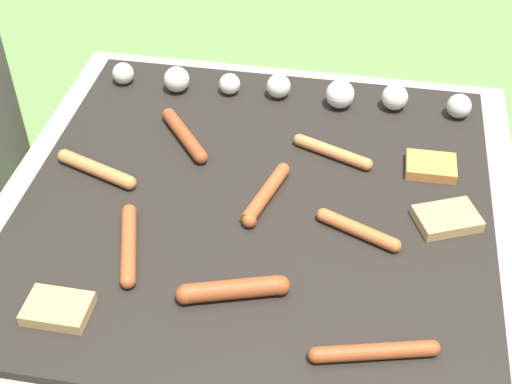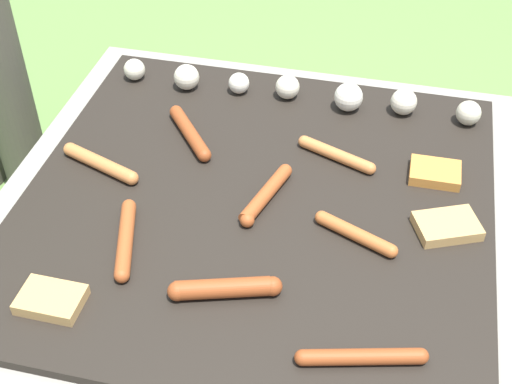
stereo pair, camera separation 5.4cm
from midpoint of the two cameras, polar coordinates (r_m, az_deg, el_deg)
The scene contains 14 objects.
ground_plane at distance 1.57m, azimuth 1.01°, elevation -11.03°, with size 14.00×14.00×0.00m, color #608442.
grill at distance 1.42m, azimuth 1.10°, elevation -6.43°, with size 0.95×0.95×0.38m.
sausage_mid_right at distance 1.22m, azimuth 9.23°, elevation -3.35°, with size 0.15×0.08×0.02m.
sausage_front_center at distance 1.06m, azimuth 9.94°, elevation -12.90°, with size 0.19×0.07×0.02m.
sausage_mid_left at distance 1.21m, azimuth -9.14°, elevation -3.77°, with size 0.07×0.18×0.03m.
sausage_back_right at distance 1.42m, azimuth -4.23°, elevation 4.74°, with size 0.12×0.15×0.03m.
sausage_front_right at distance 1.38m, azimuth 7.57°, elevation 2.96°, with size 0.16×0.08×0.02m.
sausage_back_center at distance 1.28m, azimuth 1.99°, elevation -0.21°, with size 0.07×0.17×0.03m.
sausage_front_left at distance 1.37m, azimuth -11.25°, elevation 2.25°, with size 0.17×0.08×0.03m.
sausage_back_left at distance 1.12m, azimuth -1.10°, elevation -7.77°, with size 0.17×0.08×0.03m.
bread_slice_right at distance 1.15m, azimuth -14.78°, elevation -8.36°, with size 0.10×0.07×0.02m.
bread_slice_left at distance 1.27m, azimuth 16.22°, elevation -2.55°, with size 0.13×0.11×0.02m.
bread_slice_center at distance 1.37m, azimuth 15.23°, elevation 1.47°, with size 0.09×0.07×0.02m.
mushroom_row at distance 1.52m, azimuth 4.76°, elevation 8.07°, with size 0.77×0.07×0.06m.
Camera 2 is at (0.22, -0.92, 1.25)m, focal length 50.00 mm.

